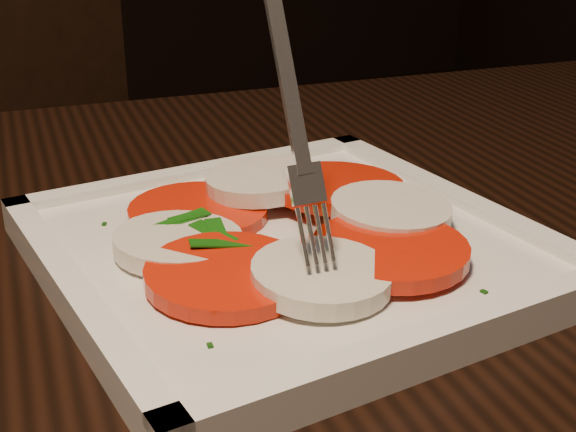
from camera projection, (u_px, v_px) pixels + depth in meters
The scene contains 5 objects.
table at pixel (356, 405), 0.50m from camera, with size 1.24×0.87×0.75m.
chair at pixel (34, 169), 1.23m from camera, with size 0.51×0.51×0.93m.
plate at pixel (288, 252), 0.46m from camera, with size 0.26×0.26×0.01m, color white.
caprese_salad at pixel (288, 226), 0.45m from camera, with size 0.19×0.20×0.02m.
fork at pixel (283, 96), 0.39m from camera, with size 0.03×0.07×0.15m, color white, non-canonical shape.
Camera 1 is at (0.06, -0.48, 0.96)m, focal length 50.00 mm.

